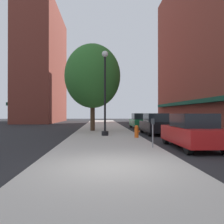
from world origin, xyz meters
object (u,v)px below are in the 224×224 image
fire_hydrant (137,131)px  parking_meter_near (153,129)px  car_black (155,124)px  lamppost (105,91)px  car_green (140,121)px  car_red (192,131)px  tree_near (93,76)px

fire_hydrant → parking_meter_near: (0.07, -4.23, 0.43)m
car_black → lamppost: bearing=-153.7°
car_black → car_green: same height
lamppost → car_red: 7.10m
car_red → car_green: same height
car_red → car_green: 14.36m
car_red → fire_hydrant: bearing=115.4°
lamppost → tree_near: (-1.02, 4.51, 1.76)m
fire_hydrant → car_black: bearing=59.1°
lamppost → fire_hydrant: size_ratio=7.47×
lamppost → car_green: size_ratio=1.37×
parking_meter_near → car_black: bearing=75.6°
lamppost → car_green: 10.13m
parking_meter_near → car_red: size_ratio=0.30×
tree_near → car_red: 11.82m
tree_near → car_red: bearing=-63.1°
tree_near → car_black: 7.01m
fire_hydrant → car_black: 3.95m
car_green → car_red: bearing=-88.9°
parking_meter_near → car_green: bearing=82.4°
fire_hydrant → car_red: bearing=-62.5°
fire_hydrant → parking_meter_near: size_ratio=0.60×
car_green → car_black: bearing=-88.9°
fire_hydrant → car_green: bearing=79.1°
fire_hydrant → car_red: (2.02, -3.87, 0.29)m
car_red → car_black: (0.00, 7.26, 0.00)m
fire_hydrant → car_green: 10.68m
lamppost → fire_hydrant: 3.65m
car_red → car_green: bearing=87.8°
parking_meter_near → car_green: size_ratio=0.30×
lamppost → car_black: size_ratio=1.37×
parking_meter_near → tree_near: bearing=106.7°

